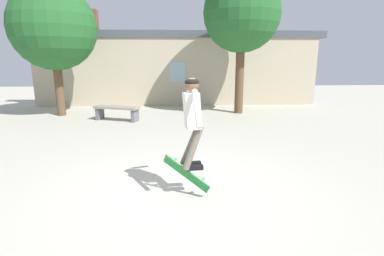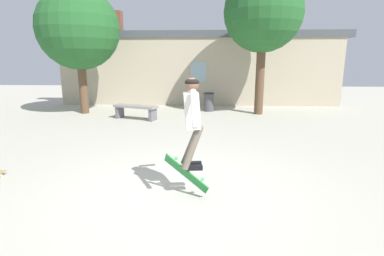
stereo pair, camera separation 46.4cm
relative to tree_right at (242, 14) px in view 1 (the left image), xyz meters
name	(u,v)px [view 1 (the left image)]	position (x,y,z in m)	size (l,w,h in m)	color
ground_plane	(179,192)	(-2.47, -7.35, -3.82)	(40.00, 40.00, 0.00)	#B2AD9E
building_backdrop	(176,67)	(-2.51, 2.29, -2.04)	(13.78, 0.52, 4.28)	#B7A88E
tree_right	(242,14)	(0.00, 0.00, 0.00)	(2.95, 2.95, 5.33)	brown
tree_left	(53,28)	(-7.01, -0.20, -0.55)	(3.11, 3.11, 4.84)	brown
park_bench	(117,110)	(-4.64, -1.34, -3.45)	(1.72, 1.00, 0.51)	gray
trash_bin	(189,101)	(-1.99, 0.55, -3.41)	(0.46, 0.46, 0.78)	#47474C
skater	(192,115)	(-2.27, -7.44, -2.51)	(0.39, 1.23, 1.43)	silver
skateboard_flipping	(186,174)	(-2.36, -7.49, -3.45)	(0.74, 0.42, 0.59)	#237F38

